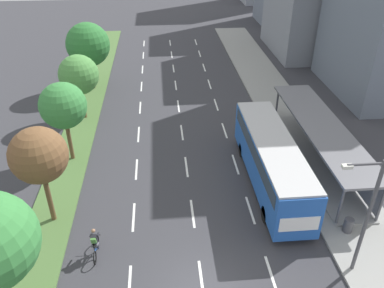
{
  "coord_description": "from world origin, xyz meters",
  "views": [
    {
      "loc": [
        -1.57,
        -11.94,
        15.6
      ],
      "look_at": [
        0.49,
        11.5,
        1.2
      ],
      "focal_mm": 36.24,
      "sensor_mm": 36.0,
      "label": 1
    }
  ],
  "objects_px": {
    "bus_shelter": "(324,140)",
    "median_tree_fifth": "(88,45)",
    "streetlight": "(366,211)",
    "median_tree_fourth": "(79,75)",
    "bus": "(272,158)",
    "median_tree_second": "(39,156)",
    "cyclist": "(95,244)",
    "trash_bin": "(348,225)",
    "median_tree_third": "(63,106)"
  },
  "relations": [
    {
      "from": "cyclist",
      "to": "trash_bin",
      "type": "relative_size",
      "value": 2.14
    },
    {
      "from": "bus_shelter",
      "to": "median_tree_fifth",
      "type": "height_order",
      "value": "median_tree_fifth"
    },
    {
      "from": "streetlight",
      "to": "trash_bin",
      "type": "height_order",
      "value": "streetlight"
    },
    {
      "from": "cyclist",
      "to": "bus",
      "type": "bearing_deg",
      "value": 26.42
    },
    {
      "from": "cyclist",
      "to": "median_tree_second",
      "type": "xyz_separation_m",
      "value": [
        -2.79,
        2.89,
        3.71
      ]
    },
    {
      "from": "streetlight",
      "to": "median_tree_fourth",
      "type": "bearing_deg",
      "value": 131.04
    },
    {
      "from": "median_tree_second",
      "to": "trash_bin",
      "type": "relative_size",
      "value": 6.99
    },
    {
      "from": "bus",
      "to": "trash_bin",
      "type": "relative_size",
      "value": 13.28
    },
    {
      "from": "cyclist",
      "to": "median_tree_fourth",
      "type": "xyz_separation_m",
      "value": [
        -2.86,
        15.76,
        3.18
      ]
    },
    {
      "from": "bus",
      "to": "streetlight",
      "type": "relative_size",
      "value": 1.74
    },
    {
      "from": "bus",
      "to": "median_tree_second",
      "type": "xyz_separation_m",
      "value": [
        -13.34,
        -2.35,
        2.43
      ]
    },
    {
      "from": "cyclist",
      "to": "trash_bin",
      "type": "xyz_separation_m",
      "value": [
        13.75,
        0.41,
        -0.22
      ]
    },
    {
      "from": "median_tree_fourth",
      "to": "streetlight",
      "type": "height_order",
      "value": "streetlight"
    },
    {
      "from": "trash_bin",
      "to": "streetlight",
      "type": "bearing_deg",
      "value": -112.16
    },
    {
      "from": "cyclist",
      "to": "streetlight",
      "type": "height_order",
      "value": "streetlight"
    },
    {
      "from": "median_tree_fifth",
      "to": "median_tree_second",
      "type": "bearing_deg",
      "value": -89.57
    },
    {
      "from": "median_tree_second",
      "to": "median_tree_fifth",
      "type": "relative_size",
      "value": 0.92
    },
    {
      "from": "median_tree_third",
      "to": "streetlight",
      "type": "xyz_separation_m",
      "value": [
        15.53,
        -11.45,
        -0.4
      ]
    },
    {
      "from": "streetlight",
      "to": "bus_shelter",
      "type": "bearing_deg",
      "value": 77.54
    },
    {
      "from": "median_tree_second",
      "to": "median_tree_fifth",
      "type": "bearing_deg",
      "value": 90.43
    },
    {
      "from": "bus_shelter",
      "to": "median_tree_fourth",
      "type": "relative_size",
      "value": 2.5
    },
    {
      "from": "cyclist",
      "to": "median_tree_fourth",
      "type": "distance_m",
      "value": 16.33
    },
    {
      "from": "bus",
      "to": "median_tree_fourth",
      "type": "height_order",
      "value": "median_tree_fourth"
    },
    {
      "from": "median_tree_fourth",
      "to": "median_tree_third",
      "type": "bearing_deg",
      "value": -89.63
    },
    {
      "from": "streetlight",
      "to": "bus",
      "type": "bearing_deg",
      "value": 106.4
    },
    {
      "from": "median_tree_fourth",
      "to": "median_tree_fifth",
      "type": "relative_size",
      "value": 0.85
    },
    {
      "from": "cyclist",
      "to": "trash_bin",
      "type": "bearing_deg",
      "value": 1.69
    },
    {
      "from": "bus_shelter",
      "to": "median_tree_third",
      "type": "distance_m",
      "value": 17.91
    },
    {
      "from": "bus_shelter",
      "to": "median_tree_fifth",
      "type": "bearing_deg",
      "value": 140.27
    },
    {
      "from": "median_tree_second",
      "to": "bus",
      "type": "bearing_deg",
      "value": 10.0
    },
    {
      "from": "cyclist",
      "to": "median_tree_second",
      "type": "bearing_deg",
      "value": 134.03
    },
    {
      "from": "median_tree_fourth",
      "to": "median_tree_fifth",
      "type": "bearing_deg",
      "value": 90.7
    },
    {
      "from": "bus_shelter",
      "to": "median_tree_third",
      "type": "height_order",
      "value": "median_tree_third"
    },
    {
      "from": "cyclist",
      "to": "median_tree_third",
      "type": "xyz_separation_m",
      "value": [
        -2.82,
        9.33,
        3.5
      ]
    },
    {
      "from": "median_tree_second",
      "to": "median_tree_third",
      "type": "distance_m",
      "value": 6.44
    },
    {
      "from": "bus_shelter",
      "to": "median_tree_third",
      "type": "xyz_separation_m",
      "value": [
        -17.65,
        1.89,
        2.42
      ]
    },
    {
      "from": "cyclist",
      "to": "median_tree_fifth",
      "type": "bearing_deg",
      "value": 97.53
    },
    {
      "from": "bus",
      "to": "cyclist",
      "type": "relative_size",
      "value": 6.2
    },
    {
      "from": "bus",
      "to": "trash_bin",
      "type": "height_order",
      "value": "bus"
    },
    {
      "from": "median_tree_fourth",
      "to": "median_tree_second",
      "type": "bearing_deg",
      "value": -89.71
    },
    {
      "from": "median_tree_second",
      "to": "streetlight",
      "type": "relative_size",
      "value": 0.91
    },
    {
      "from": "bus",
      "to": "median_tree_fourth",
      "type": "bearing_deg",
      "value": 141.87
    },
    {
      "from": "bus_shelter",
      "to": "median_tree_third",
      "type": "relative_size",
      "value": 2.38
    },
    {
      "from": "median_tree_fifth",
      "to": "streetlight",
      "type": "xyz_separation_m",
      "value": [
        15.65,
        -24.33,
        -0.61
      ]
    },
    {
      "from": "bus",
      "to": "cyclist",
      "type": "xyz_separation_m",
      "value": [
        -10.55,
        -5.24,
        -1.28
      ]
    },
    {
      "from": "median_tree_second",
      "to": "median_tree_fifth",
      "type": "distance_m",
      "value": 19.31
    },
    {
      "from": "cyclist",
      "to": "median_tree_fourth",
      "type": "height_order",
      "value": "median_tree_fourth"
    },
    {
      "from": "bus",
      "to": "median_tree_fourth",
      "type": "distance_m",
      "value": 17.15
    },
    {
      "from": "bus_shelter",
      "to": "streetlight",
      "type": "distance_m",
      "value": 10.0
    },
    {
      "from": "median_tree_second",
      "to": "median_tree_fourth",
      "type": "bearing_deg",
      "value": 90.29
    }
  ]
}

